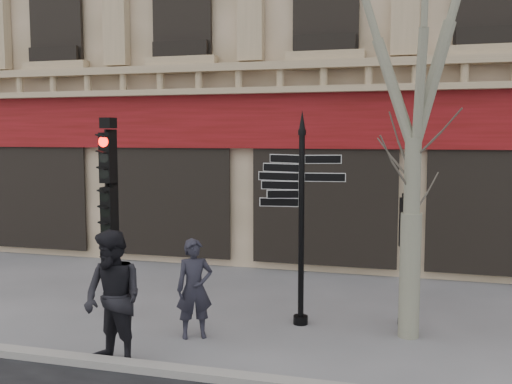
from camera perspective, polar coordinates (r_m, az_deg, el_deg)
ground at (r=9.15m, az=1.95°, el=-15.19°), size 80.00×80.00×0.00m
kerb at (r=7.87m, az=-0.53°, el=-18.29°), size 80.00×0.25×0.12m
fingerpost at (r=9.67m, az=4.59°, el=1.00°), size 1.63×1.63×3.68m
traffic_signal_main at (r=10.55m, az=-14.40°, el=0.05°), size 0.40×0.29×3.57m
traffic_signal_secondary at (r=10.05m, az=14.79°, el=-4.36°), size 0.42×0.35×2.21m
pedestrian_a at (r=9.34m, az=-6.17°, el=-9.57°), size 0.70×0.62×1.61m
pedestrian_b at (r=8.40m, az=-14.11°, el=-10.31°), size 1.14×1.01×1.94m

